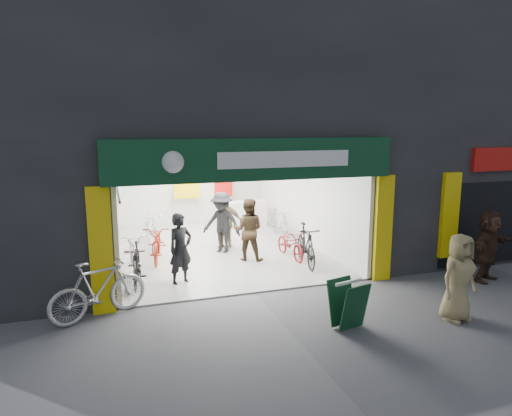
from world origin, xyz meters
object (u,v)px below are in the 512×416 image
bike_left_front (133,250)px  pedestrian_near (459,278)px  sandwich_board (348,303)px  parked_bike (99,289)px  bike_right_front (306,245)px

bike_left_front → pedestrian_near: bearing=-43.1°
pedestrian_near → sandwich_board: size_ratio=1.93×
sandwich_board → parked_bike: bearing=143.4°
bike_left_front → sandwich_board: size_ratio=2.17×
bike_left_front → parked_bike: 3.13m
pedestrian_near → parked_bike: bearing=150.4°
bike_left_front → pedestrian_near: 7.85m
sandwich_board → bike_right_front: bearing=64.1°
parked_bike → pedestrian_near: (6.64, -2.27, 0.27)m
bike_left_front → parked_bike: bearing=-106.3°
parked_bike → sandwich_board: parked_bike is taller
pedestrian_near → bike_right_front: bearing=97.0°
bike_left_front → bike_right_front: (4.47, -1.12, 0.05)m
bike_left_front → bike_right_front: bearing=-14.9°
bike_left_front → sandwich_board: (3.59, -4.94, -0.02)m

